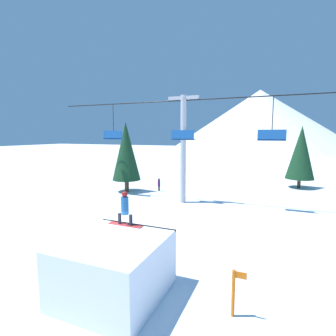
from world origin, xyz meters
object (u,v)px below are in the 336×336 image
object	(u,v)px
snowboarder	(125,209)
pine_tree_near	(126,151)
trail_marker	(234,292)
distant_skier	(159,184)
snow_ramp	(114,268)

from	to	relation	value
snowboarder	pine_tree_near	distance (m)	14.93
trail_marker	pine_tree_near	bearing A→B (deg)	131.26
pine_tree_near	trail_marker	xyz separation A→B (m)	(11.89, -13.56, -3.02)
snowboarder	distant_skier	xyz separation A→B (m)	(-4.99, 14.04, -1.92)
snow_ramp	trail_marker	world-z (taller)	snow_ramp
trail_marker	distant_skier	distance (m)	17.48
snow_ramp	snowboarder	distance (m)	2.12
snow_ramp	distant_skier	distance (m)	16.28
snow_ramp	distant_skier	xyz separation A→B (m)	(-5.37, 15.36, -0.31)
pine_tree_near	trail_marker	size ratio (longest dim) A/B	4.50
snow_ramp	pine_tree_near	world-z (taller)	pine_tree_near
pine_tree_near	snow_ramp	bearing A→B (deg)	-60.03
pine_tree_near	distant_skier	size ratio (longest dim) A/B	5.28
snow_ramp	pine_tree_near	xyz separation A→B (m)	(-8.10, 14.04, 2.82)
distant_skier	snowboarder	bearing A→B (deg)	-70.42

